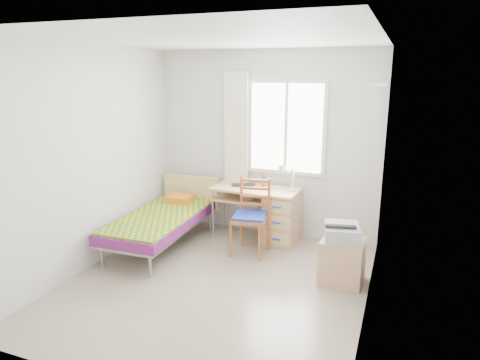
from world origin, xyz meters
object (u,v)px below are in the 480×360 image
bed (163,218)px  cabinet (342,261)px  printer (342,232)px  desk (277,214)px  chair (252,212)px

bed → cabinet: size_ratio=3.68×
printer → desk: bearing=126.4°
chair → printer: chair is taller
desk → cabinet: (1.01, -0.87, -0.15)m
chair → cabinet: (1.22, -0.43, -0.30)m
bed → cabinet: 2.41m
desk → cabinet: desk is taller
bed → chair: 1.21m
bed → chair: (1.18, 0.23, 0.16)m
desk → cabinet: 1.34m
desk → printer: size_ratio=2.51×
chair → printer: size_ratio=2.03×
bed → printer: (2.37, -0.21, 0.21)m
bed → desk: 1.54m
chair → printer: (1.20, -0.44, 0.05)m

